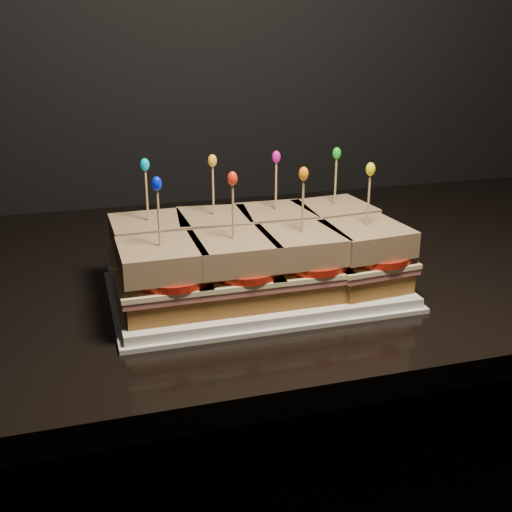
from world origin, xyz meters
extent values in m
cube|color=black|center=(0.77, 1.64, 0.90)|extent=(2.56, 0.75, 0.03)
cube|color=white|center=(0.94, 1.51, 0.93)|extent=(0.38, 0.23, 0.02)
cube|color=white|center=(0.94, 1.51, 0.92)|extent=(0.39, 0.25, 0.01)
cube|color=brown|center=(0.80, 1.56, 0.95)|extent=(0.10, 0.10, 0.03)
cube|color=#BC6965|center=(0.80, 1.56, 0.97)|extent=(0.11, 0.10, 0.01)
cube|color=#FFECAC|center=(0.80, 1.56, 0.97)|extent=(0.11, 0.11, 0.01)
cylinder|color=#AA1C0F|center=(0.82, 1.55, 0.98)|extent=(0.10, 0.10, 0.01)
cube|color=#593215|center=(0.80, 1.56, 1.00)|extent=(0.10, 0.10, 0.03)
cylinder|color=tan|center=(0.80, 1.56, 1.05)|extent=(0.00, 0.00, 0.09)
ellipsoid|color=#03A3C4|center=(0.80, 1.56, 1.09)|extent=(0.01, 0.01, 0.02)
cube|color=brown|center=(0.89, 1.56, 0.95)|extent=(0.11, 0.11, 0.03)
cube|color=#BC6965|center=(0.89, 1.56, 0.97)|extent=(0.12, 0.11, 0.01)
cube|color=#FFECAC|center=(0.89, 1.56, 0.97)|extent=(0.12, 0.12, 0.01)
cylinder|color=#AA1C0F|center=(0.91, 1.55, 0.98)|extent=(0.10, 0.10, 0.01)
cube|color=#593215|center=(0.89, 1.56, 1.00)|extent=(0.11, 0.11, 0.03)
cylinder|color=tan|center=(0.89, 1.56, 1.05)|extent=(0.00, 0.00, 0.09)
ellipsoid|color=#F5A224|center=(0.89, 1.56, 1.09)|extent=(0.01, 0.01, 0.02)
cube|color=brown|center=(0.98, 1.56, 0.95)|extent=(0.10, 0.10, 0.03)
cube|color=#BC6965|center=(0.98, 1.56, 0.97)|extent=(0.11, 0.10, 0.01)
cube|color=#FFECAC|center=(0.98, 1.56, 0.97)|extent=(0.11, 0.11, 0.01)
cylinder|color=#AA1C0F|center=(0.99, 1.55, 0.98)|extent=(0.10, 0.10, 0.01)
cube|color=#593215|center=(0.98, 1.56, 1.00)|extent=(0.10, 0.10, 0.03)
cylinder|color=tan|center=(0.98, 1.56, 1.05)|extent=(0.00, 0.00, 0.09)
ellipsoid|color=#CB1296|center=(0.98, 1.56, 1.09)|extent=(0.01, 0.01, 0.02)
cube|color=brown|center=(1.07, 1.56, 0.95)|extent=(0.11, 0.11, 0.03)
cube|color=#BC6965|center=(1.07, 1.56, 0.97)|extent=(0.12, 0.11, 0.01)
cube|color=#FFECAC|center=(1.07, 1.56, 0.97)|extent=(0.12, 0.11, 0.01)
cylinder|color=#AA1C0F|center=(1.08, 1.55, 0.98)|extent=(0.10, 0.10, 0.01)
cube|color=#593215|center=(1.07, 1.56, 1.00)|extent=(0.11, 0.11, 0.03)
cylinder|color=tan|center=(1.07, 1.56, 1.05)|extent=(0.00, 0.00, 0.09)
ellipsoid|color=green|center=(1.07, 1.56, 1.09)|extent=(0.01, 0.01, 0.02)
cube|color=brown|center=(0.80, 1.45, 0.95)|extent=(0.10, 0.10, 0.03)
cube|color=#BC6965|center=(0.80, 1.45, 0.97)|extent=(0.11, 0.10, 0.01)
cube|color=#FFECAC|center=(0.80, 1.45, 0.97)|extent=(0.11, 0.10, 0.01)
cylinder|color=#AA1C0F|center=(0.82, 1.45, 0.98)|extent=(0.10, 0.10, 0.01)
cube|color=#593215|center=(0.80, 1.45, 1.00)|extent=(0.10, 0.10, 0.03)
cylinder|color=tan|center=(0.80, 1.45, 1.05)|extent=(0.00, 0.00, 0.09)
ellipsoid|color=#0619D1|center=(0.80, 1.45, 1.09)|extent=(0.01, 0.01, 0.02)
cube|color=brown|center=(0.89, 1.45, 0.95)|extent=(0.10, 0.10, 0.03)
cube|color=#BC6965|center=(0.89, 1.45, 0.97)|extent=(0.11, 0.10, 0.01)
cube|color=#FFECAC|center=(0.89, 1.45, 0.97)|extent=(0.11, 0.10, 0.01)
cylinder|color=#AA1C0F|center=(0.91, 1.45, 0.98)|extent=(0.10, 0.10, 0.01)
cube|color=#593215|center=(0.89, 1.45, 1.00)|extent=(0.10, 0.10, 0.03)
cylinder|color=tan|center=(0.89, 1.45, 1.05)|extent=(0.00, 0.00, 0.09)
ellipsoid|color=red|center=(0.89, 1.45, 1.09)|extent=(0.01, 0.01, 0.02)
cube|color=brown|center=(0.98, 1.45, 0.95)|extent=(0.10, 0.10, 0.03)
cube|color=#BC6965|center=(0.98, 1.45, 0.97)|extent=(0.11, 0.10, 0.01)
cube|color=#FFECAC|center=(0.98, 1.45, 0.97)|extent=(0.11, 0.10, 0.01)
cylinder|color=#AA1C0F|center=(0.99, 1.45, 0.98)|extent=(0.10, 0.10, 0.01)
cube|color=#593215|center=(0.98, 1.45, 1.00)|extent=(0.10, 0.10, 0.03)
cylinder|color=tan|center=(0.98, 1.45, 1.05)|extent=(0.00, 0.00, 0.09)
ellipsoid|color=orange|center=(0.98, 1.45, 1.09)|extent=(0.01, 0.01, 0.02)
cube|color=brown|center=(1.07, 1.45, 0.95)|extent=(0.10, 0.10, 0.03)
cube|color=#BC6965|center=(1.07, 1.45, 0.97)|extent=(0.11, 0.11, 0.01)
cube|color=#FFECAC|center=(1.07, 1.45, 0.97)|extent=(0.12, 0.11, 0.01)
cylinder|color=#AA1C0F|center=(1.08, 1.45, 0.98)|extent=(0.10, 0.10, 0.01)
cube|color=#593215|center=(1.07, 1.45, 1.00)|extent=(0.11, 0.11, 0.03)
cylinder|color=tan|center=(1.07, 1.45, 1.05)|extent=(0.00, 0.00, 0.09)
ellipsoid|color=yellow|center=(1.07, 1.45, 1.09)|extent=(0.01, 0.01, 0.02)
camera|label=1|loc=(0.71, 0.73, 1.27)|focal=45.00mm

